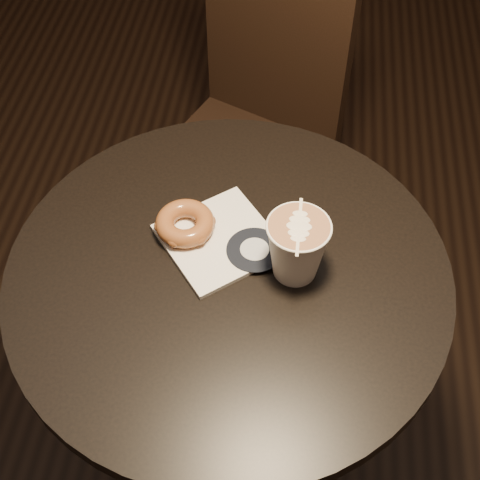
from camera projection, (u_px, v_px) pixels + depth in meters
The scene contains 5 objects.
cafe_table at pixel (230, 334), 1.20m from camera, with size 0.70×0.70×0.75m.
chair at pixel (258, 108), 1.63m from camera, with size 0.49×0.49×0.93m.
pastry_bag at pixel (220, 240), 1.07m from camera, with size 0.17×0.17×0.01m, color white.
doughnut at pixel (185, 223), 1.07m from camera, with size 0.10×0.10×0.03m, color brown.
latte_cup at pixel (297, 249), 1.00m from camera, with size 0.10×0.10×0.11m, color white, non-canonical shape.
Camera 1 is at (0.09, -0.61, 1.59)m, focal length 50.00 mm.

